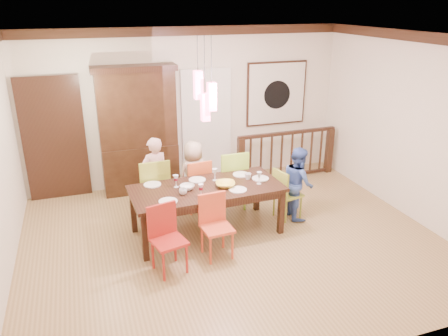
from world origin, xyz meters
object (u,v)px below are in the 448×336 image
object	(u,v)px
person_far_left	(155,176)
person_far_mid	(194,175)
chair_end_right	(288,190)
chair_far_left	(153,184)
person_end_right	(298,183)
china_hutch	(138,130)
dining_table	(207,192)
balustrade	(287,154)

from	to	relation	value
person_far_left	person_far_mid	bearing A→B (deg)	162.94
chair_end_right	chair_far_left	bearing A→B (deg)	59.37
chair_end_right	person_far_left	world-z (taller)	person_far_left
chair_end_right	person_far_mid	size ratio (longest dim) A/B	0.71
chair_end_right	person_end_right	xyz separation A→B (m)	(0.16, -0.01, 0.11)
china_hutch	dining_table	bearing A→B (deg)	-70.58
chair_end_right	person_end_right	size ratio (longest dim) A/B	0.71
chair_end_right	balustrade	xyz separation A→B (m)	(0.74, 1.55, 0.02)
chair_far_left	chair_end_right	size ratio (longest dim) A/B	1.24
dining_table	person_end_right	distance (m)	1.55
chair_end_right	person_far_left	xyz separation A→B (m)	(-1.99, 0.85, 0.17)
chair_far_left	balustrade	bearing A→B (deg)	-163.94
balustrade	chair_far_left	bearing A→B (deg)	-163.70
chair_far_left	balustrade	distance (m)	2.93
chair_far_left	person_far_left	size ratio (longest dim) A/B	0.80
person_far_mid	person_end_right	xyz separation A→B (m)	(1.50, -0.84, -0.00)
chair_far_left	chair_end_right	world-z (taller)	chair_far_left
person_end_right	balustrade	bearing A→B (deg)	-13.64
china_hutch	balustrade	distance (m)	2.90
person_end_right	chair_far_left	bearing A→B (deg)	79.58
chair_end_right	china_hutch	xyz separation A→B (m)	(-2.07, 1.89, 0.67)
person_far_left	person_far_mid	size ratio (longest dim) A/B	1.10
person_end_right	dining_table	bearing A→B (deg)	98.49
dining_table	person_far_left	world-z (taller)	person_far_left
dining_table	balustrade	world-z (taller)	balustrade
dining_table	chair_far_left	world-z (taller)	chair_far_left
balustrade	person_far_left	xyz separation A→B (m)	(-2.72, -0.70, 0.15)
china_hutch	balustrade	xyz separation A→B (m)	(2.81, -0.35, -0.65)
person_far_mid	person_end_right	distance (m)	1.72
chair_far_left	china_hutch	world-z (taller)	china_hutch
chair_end_right	person_far_left	bearing A→B (deg)	54.33
chair_end_right	person_far_left	distance (m)	2.17
chair_end_right	china_hutch	size ratio (longest dim) A/B	0.37
chair_far_left	person_far_left	xyz separation A→B (m)	(0.06, 0.18, 0.06)
dining_table	person_far_mid	size ratio (longest dim) A/B	1.91
china_hutch	person_end_right	bearing A→B (deg)	-40.39
dining_table	chair_end_right	xyz separation A→B (m)	(1.38, 0.06, -0.19)
person_far_left	chair_far_left	bearing A→B (deg)	54.27
person_far_mid	chair_far_left	bearing A→B (deg)	-2.68
chair_far_left	balustrade	size ratio (longest dim) A/B	0.50
china_hutch	balustrade	size ratio (longest dim) A/B	1.11
dining_table	person_far_left	size ratio (longest dim) A/B	1.73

